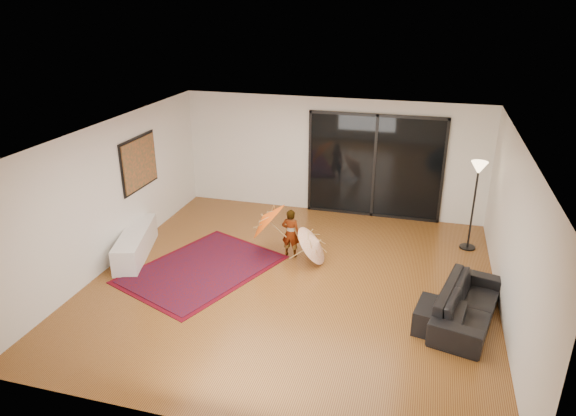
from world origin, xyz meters
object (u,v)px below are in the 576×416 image
at_px(sofa, 467,304).
at_px(ottoman, 439,319).
at_px(media_console, 136,243).
at_px(child, 291,233).

xyz_separation_m(sofa, ottoman, (-0.41, -0.38, -0.09)).
height_order(media_console, ottoman, media_console).
xyz_separation_m(media_console, sofa, (6.20, -0.60, 0.03)).
height_order(sofa, child, child).
bearing_deg(child, ottoman, 150.04).
bearing_deg(ottoman, sofa, 42.25).
bearing_deg(media_console, child, -2.20).
height_order(media_console, child, child).
xyz_separation_m(sofa, child, (-3.25, 1.39, 0.20)).
bearing_deg(sofa, child, 80.36).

